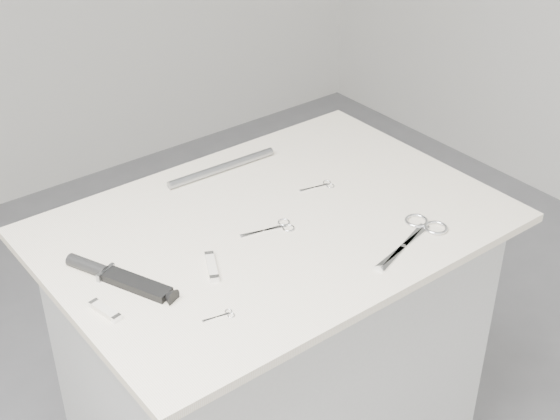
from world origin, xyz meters
TOP-DOWN VIEW (x-y plane):
  - plinth at (0.00, 0.00)m, footprint 0.90×0.60m
  - display_board at (0.00, 0.00)m, footprint 1.00×0.70m
  - large_shears at (0.22, -0.23)m, footprint 0.23×0.12m
  - embroidery_scissors_a at (-0.01, -0.03)m, footprint 0.12×0.06m
  - embroidery_scissors_b at (0.18, 0.05)m, footprint 0.09×0.04m
  - tiny_scissors at (-0.27, -0.20)m, footprint 0.06×0.03m
  - sheathed_knife at (-0.38, 0.03)m, footprint 0.13×0.24m
  - pocket_knife_a at (-0.21, -0.06)m, footprint 0.06×0.09m
  - pocket_knife_b at (-0.44, -0.06)m, footprint 0.03×0.08m
  - metal_rail at (0.04, 0.26)m, footprint 0.30×0.03m

SIDE VIEW (x-z plane):
  - plinth at x=0.00m, z-range 0.00..0.90m
  - display_board at x=0.00m, z-range 0.90..0.92m
  - tiny_scissors at x=-0.27m, z-range 0.92..0.92m
  - embroidery_scissors_b at x=0.18m, z-range 0.92..0.92m
  - embroidery_scissors_a at x=-0.01m, z-range 0.92..0.92m
  - large_shears at x=0.22m, z-range 0.92..0.93m
  - pocket_knife_b at x=-0.44m, z-range 0.92..0.93m
  - pocket_knife_a at x=-0.21m, z-range 0.92..0.93m
  - sheathed_knife at x=-0.38m, z-range 0.91..0.94m
  - metal_rail at x=0.04m, z-range 0.92..0.94m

